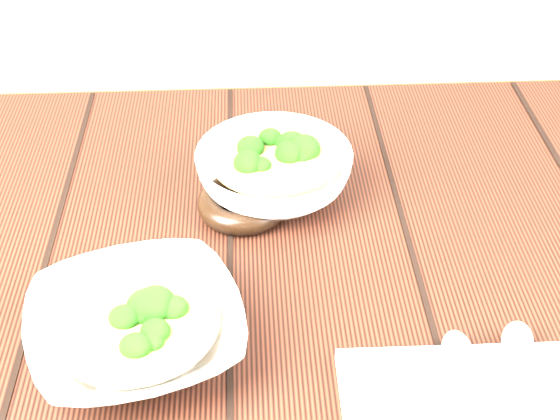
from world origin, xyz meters
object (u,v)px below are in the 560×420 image
soup_bowl_back (274,171)px  trivet (243,203)px  table (252,349)px  soup_bowl_front (136,328)px

soup_bowl_back → trivet: bearing=-136.3°
table → soup_bowl_back: size_ratio=5.12×
soup_bowl_front → soup_bowl_back: 0.28m
soup_bowl_front → soup_bowl_back: size_ratio=1.05×
table → soup_bowl_front: size_ratio=4.88×
trivet → table: bearing=-87.3°
trivet → soup_bowl_front: bearing=-116.4°
soup_bowl_back → trivet: (-0.04, -0.04, -0.02)m
table → trivet: 0.17m
table → trivet: (-0.01, 0.11, 0.13)m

